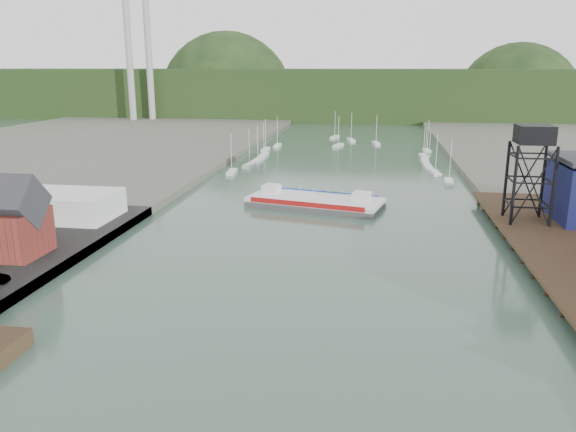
% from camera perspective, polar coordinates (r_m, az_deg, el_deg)
% --- Properties ---
extents(ground, '(600.00, 600.00, 0.00)m').
position_cam_1_polar(ground, '(47.85, -4.36, -19.86)').
color(ground, '#2F4A3B').
rests_on(ground, ground).
extents(east_pier, '(14.00, 70.00, 2.45)m').
position_cam_1_polar(east_pier, '(91.27, 26.01, -2.77)').
color(east_pier, black).
rests_on(east_pier, ground).
extents(white_shed, '(18.00, 12.00, 4.50)m').
position_cam_1_polar(white_shed, '(105.69, -21.85, 1.04)').
color(white_shed, silver).
rests_on(white_shed, west_quay).
extents(lift_tower, '(6.50, 6.50, 16.00)m').
position_cam_1_polar(lift_tower, '(100.24, 23.69, 7.03)').
color(lift_tower, black).
rests_on(lift_tower, east_pier).
extents(marina_sailboats, '(57.71, 92.65, 0.90)m').
position_cam_1_polar(marina_sailboats, '(178.94, 5.70, 6.20)').
color(marina_sailboats, silver).
rests_on(marina_sailboats, ground).
extents(smokestacks, '(11.20, 8.20, 60.00)m').
position_cam_1_polar(smokestacks, '(294.25, -14.86, 14.98)').
color(smokestacks, '#A0A09B').
rests_on(smokestacks, ground).
extents(distant_hills, '(500.00, 120.00, 80.00)m').
position_cam_1_polar(distant_hills, '(340.23, 6.62, 11.99)').
color(distant_hills, black).
rests_on(distant_hills, ground).
extents(chain_ferry, '(28.22, 16.48, 3.81)m').
position_cam_1_polar(chain_ferry, '(112.68, 2.76, 1.48)').
color(chain_ferry, '#434446').
rests_on(chain_ferry, ground).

